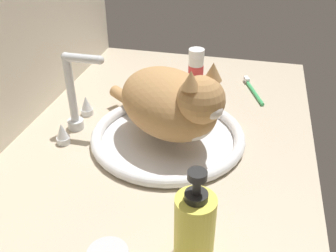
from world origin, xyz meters
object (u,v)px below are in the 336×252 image
Objects in this scene: sink_basin at (168,136)px; cat at (173,103)px; pill_bottle at (196,66)px; toothbrush at (253,90)px; soap_pump_bottle at (195,227)px; faucet at (76,100)px.

cat is at bearing -126.79° from sink_basin.
pill_bottle reaches higher than toothbrush.
sink_basin is 2.07× the size of soap_pump_bottle.
toothbrush is (62.46, -6.61, -6.10)cm from soap_pump_bottle.
faucet is (0.00, 22.94, 6.76)cm from sink_basin.
soap_pump_bottle is 1.12× the size of toothbrush.
sink_basin is 35.61cm from toothbrush.
faucet is at bearing 90.00° from sink_basin.
faucet reaches higher than toothbrush.
pill_bottle is (35.03, -23.48, -3.34)cm from faucet.
cat reaches higher than pill_bottle.
sink_basin is 1.05× the size of cat.
faucet is 1.27× the size of toothbrush.
soap_pump_bottle is at bearing 173.96° from toothbrush.
cat is 3.53× the size of pill_bottle.
sink_basin is at bearing 179.10° from pill_bottle.
toothbrush is at bearing -53.77° from faucet.
toothbrush is (31.42, -17.18, -10.13)cm from cat.
pill_bottle is at bearing -33.84° from faucet.
soap_pump_bottle is 63.11cm from toothbrush.
soap_pump_bottle reaches higher than pill_bottle.
cat is at bearing -178.69° from pill_bottle.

